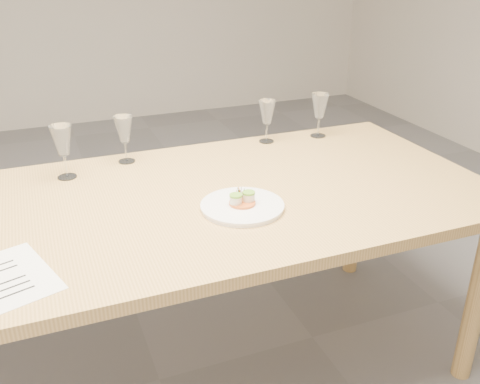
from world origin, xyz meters
name	(u,v)px	position (x,y,z in m)	size (l,w,h in m)	color
ground	(159,380)	(0.00, 0.00, 0.00)	(7.00, 7.00, 0.00)	slate
dining_table	(146,223)	(0.00, 0.00, 0.68)	(2.40, 1.00, 0.75)	tan
dinner_plate	(242,205)	(0.29, -0.14, 0.76)	(0.27, 0.27, 0.07)	white
recipe_sheet	(2,279)	(-0.43, -0.29, 0.75)	(0.31, 0.34, 0.00)	white
wine_glass_1	(62,142)	(-0.21, 0.33, 0.89)	(0.08, 0.08, 0.20)	white
wine_glass_2	(124,130)	(0.02, 0.41, 0.88)	(0.07, 0.07, 0.18)	white
wine_glass_3	(267,113)	(0.62, 0.42, 0.88)	(0.07, 0.07, 0.18)	white
wine_glass_4	(320,107)	(0.87, 0.40, 0.88)	(0.08, 0.08, 0.19)	white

